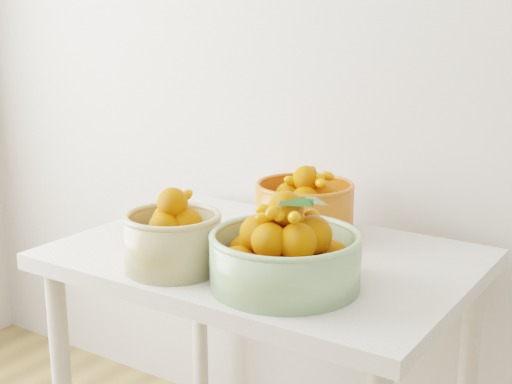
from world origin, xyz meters
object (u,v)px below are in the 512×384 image
(table, at_px, (265,288))
(bowl_cream, at_px, (173,239))
(bowl_orange, at_px, (304,207))
(bowl_green, at_px, (285,254))

(table, relative_size, bowl_cream, 3.79)
(table, bearing_deg, bowl_cream, -116.72)
(table, bearing_deg, bowl_orange, 86.84)
(bowl_cream, bearing_deg, bowl_orange, 73.14)
(table, distance_m, bowl_green, 0.29)
(bowl_cream, distance_m, bowl_orange, 0.41)
(bowl_green, height_order, bowl_orange, bowl_green)
(bowl_cream, bearing_deg, bowl_green, 10.83)
(bowl_cream, height_order, bowl_orange, bowl_cream)
(table, distance_m, bowl_cream, 0.30)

